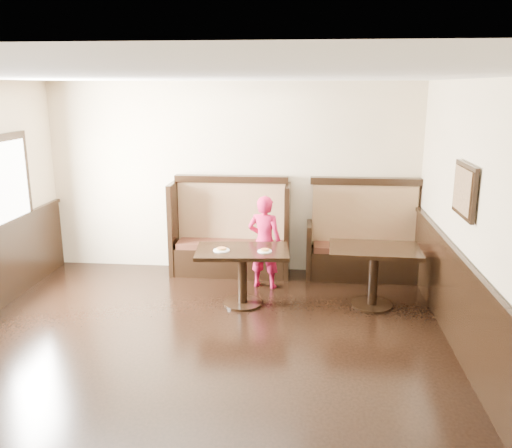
# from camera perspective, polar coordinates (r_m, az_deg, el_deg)

# --- Properties ---
(ground) EXTENTS (7.00, 7.00, 0.00)m
(ground) POSITION_cam_1_polar(r_m,az_deg,el_deg) (5.28, -7.82, -16.92)
(ground) COLOR black
(ground) RESTS_ON ground
(room_shell) EXTENTS (7.00, 7.00, 7.00)m
(room_shell) POSITION_cam_1_polar(r_m,az_deg,el_deg) (5.29, -10.55, -8.83)
(room_shell) COLOR beige
(room_shell) RESTS_ON ground
(booth_main) EXTENTS (1.75, 0.72, 1.45)m
(booth_main) POSITION_cam_1_polar(r_m,az_deg,el_deg) (8.07, -2.67, -1.52)
(booth_main) COLOR black
(booth_main) RESTS_ON ground
(booth_neighbor) EXTENTS (1.65, 0.72, 1.45)m
(booth_neighbor) POSITION_cam_1_polar(r_m,az_deg,el_deg) (8.05, 11.22, -2.17)
(booth_neighbor) COLOR black
(booth_neighbor) RESTS_ON ground
(table_main) EXTENTS (1.22, 0.82, 0.74)m
(table_main) POSITION_cam_1_polar(r_m,az_deg,el_deg) (6.86, -1.45, -4.08)
(table_main) COLOR black
(table_main) RESTS_ON ground
(table_neighbor) EXTENTS (1.14, 0.77, 0.78)m
(table_neighbor) POSITION_cam_1_polar(r_m,az_deg,el_deg) (6.96, 12.31, -4.00)
(table_neighbor) COLOR black
(table_neighbor) RESTS_ON ground
(child) EXTENTS (0.53, 0.41, 1.30)m
(child) POSITION_cam_1_polar(r_m,az_deg,el_deg) (7.43, 0.91, -1.91)
(child) COLOR #B0123D
(child) RESTS_ON ground
(pizza_plate_left) EXTENTS (0.21, 0.21, 0.04)m
(pizza_plate_left) POSITION_cam_1_polar(r_m,az_deg,el_deg) (6.77, -3.66, -2.70)
(pizza_plate_left) COLOR white
(pizza_plate_left) RESTS_ON table_main
(pizza_plate_right) EXTENTS (0.18, 0.18, 0.03)m
(pizza_plate_right) POSITION_cam_1_polar(r_m,az_deg,el_deg) (6.72, 0.92, -2.81)
(pizza_plate_right) COLOR white
(pizza_plate_right) RESTS_ON table_main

